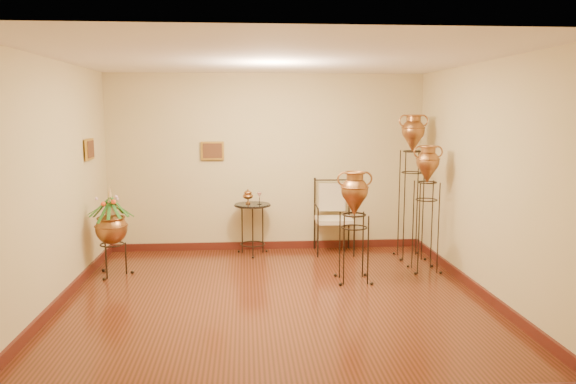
{
  "coord_description": "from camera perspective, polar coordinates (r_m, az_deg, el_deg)",
  "views": [
    {
      "loc": [
        -0.34,
        -6.4,
        2.21
      ],
      "look_at": [
        0.25,
        1.3,
        1.1
      ],
      "focal_mm": 35.0,
      "sensor_mm": 36.0,
      "label": 1
    }
  ],
  "objects": [
    {
      "name": "amphora_mid",
      "position": [
        7.97,
        13.86,
        -1.55
      ],
      "size": [
        0.53,
        0.53,
        1.78
      ],
      "rotation": [
        0.0,
        0.0,
        -0.43
      ],
      "color": "black",
      "rests_on": "ground"
    },
    {
      "name": "side_table",
      "position": [
        8.74,
        -3.63,
        -3.68
      ],
      "size": [
        0.72,
        0.72,
        1.01
      ],
      "rotation": [
        0.0,
        0.0,
        0.43
      ],
      "color": "black",
      "rests_on": "ground"
    },
    {
      "name": "amphora_tall",
      "position": [
        8.62,
        12.43,
        0.73
      ],
      "size": [
        0.48,
        0.48,
        2.19
      ],
      "rotation": [
        0.0,
        0.0,
        -0.13
      ],
      "color": "black",
      "rests_on": "ground"
    },
    {
      "name": "armchair",
      "position": [
        8.81,
        4.69,
        -2.53
      ],
      "size": [
        0.66,
        0.61,
        1.15
      ],
      "rotation": [
        0.0,
        0.0,
        -0.02
      ],
      "color": "black",
      "rests_on": "ground"
    },
    {
      "name": "room_shell",
      "position": [
        6.43,
        -1.39,
        3.91
      ],
      "size": [
        5.02,
        5.02,
        2.81
      ],
      "color": "#CCB683",
      "rests_on": "ground"
    },
    {
      "name": "amphora_short",
      "position": [
        7.35,
        6.72,
        -3.45
      ],
      "size": [
        0.45,
        0.45,
        1.48
      ],
      "rotation": [
        0.0,
        0.0,
        -0.01
      ],
      "color": "black",
      "rests_on": "ground"
    },
    {
      "name": "ground",
      "position": [
        6.78,
        -1.28,
        -10.85
      ],
      "size": [
        5.0,
        5.0,
        0.0
      ],
      "primitive_type": "plane",
      "color": "#5B2415",
      "rests_on": "ground"
    },
    {
      "name": "planter_urn",
      "position": [
        7.93,
        -17.52,
        -3.19
      ],
      "size": [
        0.86,
        0.86,
        1.25
      ],
      "rotation": [
        0.0,
        0.0,
        -0.36
      ],
      "color": "black",
      "rests_on": "ground"
    }
  ]
}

